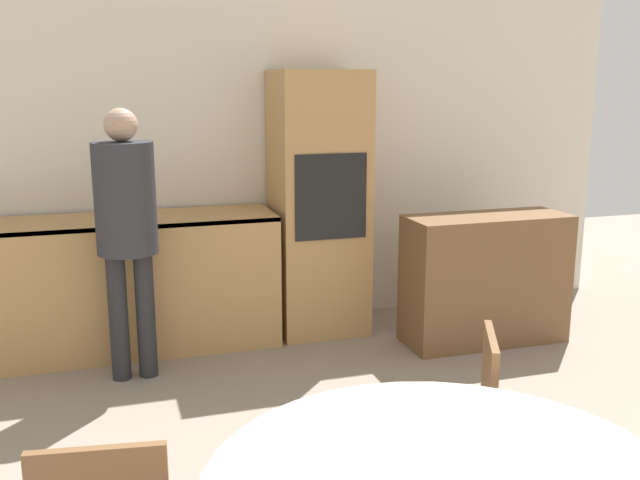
{
  "coord_description": "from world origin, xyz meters",
  "views": [
    {
      "loc": [
        -1.01,
        -0.15,
        1.84
      ],
      "look_at": [
        -0.05,
        2.92,
        1.12
      ],
      "focal_mm": 40.0,
      "sensor_mm": 36.0,
      "label": 1
    }
  ],
  "objects_px": {
    "chair_far_right": "(461,420)",
    "sideboard": "(485,279)",
    "oven_unit": "(319,204)",
    "person_standing": "(126,216)"
  },
  "relations": [
    {
      "from": "oven_unit",
      "to": "person_standing",
      "type": "bearing_deg",
      "value": -159.02
    },
    {
      "from": "oven_unit",
      "to": "person_standing",
      "type": "relative_size",
      "value": 1.14
    },
    {
      "from": "chair_far_right",
      "to": "person_standing",
      "type": "distance_m",
      "value": 2.42
    },
    {
      "from": "oven_unit",
      "to": "person_standing",
      "type": "distance_m",
      "value": 1.49
    },
    {
      "from": "sideboard",
      "to": "person_standing",
      "type": "height_order",
      "value": "person_standing"
    },
    {
      "from": "oven_unit",
      "to": "person_standing",
      "type": "xyz_separation_m",
      "value": [
        -1.39,
        -0.53,
        0.08
      ]
    },
    {
      "from": "chair_far_right",
      "to": "sideboard",
      "type": "bearing_deg",
      "value": 173.3
    },
    {
      "from": "oven_unit",
      "to": "sideboard",
      "type": "distance_m",
      "value": 1.32
    },
    {
      "from": "oven_unit",
      "to": "person_standing",
      "type": "height_order",
      "value": "oven_unit"
    },
    {
      "from": "chair_far_right",
      "to": "person_standing",
      "type": "height_order",
      "value": "person_standing"
    }
  ]
}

